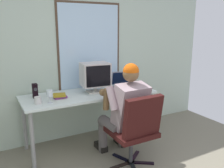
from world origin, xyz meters
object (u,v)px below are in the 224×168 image
Objects in this scene: crt_monitor at (95,75)px; wine_glass at (50,94)px; person_seated at (125,110)px; laptop at (123,83)px; book_stack at (60,96)px; office_chair at (136,127)px; coffee_mug at (38,100)px; desk at (90,98)px; desk_speaker at (35,91)px.

crt_monitor reaches higher than wine_glass.
laptop is (0.36, 0.65, 0.17)m from person_seated.
book_stack is (-0.53, -0.05, -0.22)m from crt_monitor.
office_chair is 10.73× the size of coffee_mug.
wine_glass is at bearing 154.02° from person_seated.
coffee_mug is (-0.13, 0.04, -0.07)m from wine_glass.
laptop is at bearing 60.63° from person_seated.
desk is 11.33× the size of wine_glass.
desk_speaker is (-1.29, 0.06, 0.03)m from laptop.
desk_speaker is 0.33m from book_stack.
desk_speaker reaches higher than book_stack.
desk is 0.61m from laptop.
crt_monitor is at bearing 102.62° from person_seated.
coffee_mug is at bearing -169.76° from crt_monitor.
book_stack is at bearing 18.64° from coffee_mug.
laptop is 2.12× the size of book_stack.
desk_speaker is at bearing 109.72° from wine_glass.
crt_monitor is at bearing -172.93° from laptop.
person_seated is at bearing -37.24° from desk_speaker.
office_chair is 5.01× the size of book_stack.
book_stack is (0.16, 0.14, -0.08)m from wine_glass.
desk is 1.98× the size of office_chair.
desk_speaker is (-0.70, 0.13, 0.17)m from desk.
wine_glass is 0.86× the size of desk_speaker.
desk_speaker is (-0.94, 0.95, 0.33)m from office_chair.
crt_monitor reaches higher than coffee_mug.
wine_glass reaches higher than coffee_mug.
office_chair is 1.38m from desk_speaker.
office_chair reaches higher than coffee_mug.
crt_monitor reaches higher than office_chair.
desk is 21.26× the size of coffee_mug.
desk is 9.91× the size of book_stack.
wine_glass reaches higher than book_stack.
desk_speaker is 0.27m from coffee_mug.
laptop is at bearing 7.07° from crt_monitor.
person_seated is 3.20× the size of laptop.
office_chair is 1.21m from coffee_mug.
office_chair is 0.74× the size of person_seated.
book_stack is 2.14× the size of coffee_mug.
wine_glass is 0.33m from desk_speaker.
crt_monitor is 2.23× the size of desk_speaker.
wine_glass is at bearing -164.80° from crt_monitor.
crt_monitor is 2.27× the size of book_stack.
wine_glass is (-0.59, -0.17, 0.19)m from desk.
person_seated is (-0.01, 0.25, 0.13)m from office_chair.
desk_speaker is at bearing 148.18° from book_stack.
crt_monitor is 0.82m from desk_speaker.
book_stack is (-0.43, -0.04, 0.11)m from desk.
desk_speaker reaches higher than desk.
person_seated is 14.58× the size of coffee_mug.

